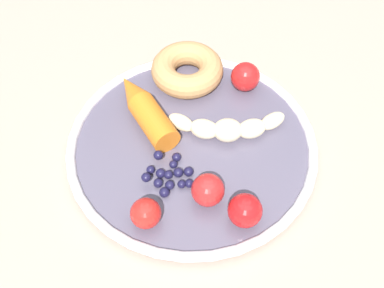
% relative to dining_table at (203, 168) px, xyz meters
% --- Properties ---
extents(dining_table, '(1.26, 0.73, 0.75)m').
position_rel_dining_table_xyz_m(dining_table, '(0.00, 0.00, 0.00)').
color(dining_table, tan).
rests_on(dining_table, ground_plane).
extents(plate, '(0.31, 0.31, 0.02)m').
position_rel_dining_table_xyz_m(plate, '(0.01, 0.04, 0.10)').
color(plate, '#524D5F').
rests_on(plate, dining_table).
extents(banana, '(0.16, 0.06, 0.03)m').
position_rel_dining_table_xyz_m(banana, '(-0.03, 0.02, 0.12)').
color(banana, beige).
rests_on(banana, plate).
extents(carrot_orange, '(0.10, 0.12, 0.04)m').
position_rel_dining_table_xyz_m(carrot_orange, '(0.08, -0.00, 0.12)').
color(carrot_orange, orange).
rests_on(carrot_orange, plate).
extents(donut, '(0.14, 0.14, 0.03)m').
position_rel_dining_table_xyz_m(donut, '(0.03, -0.08, 0.12)').
color(donut, tan).
rests_on(donut, plate).
extents(blueberry_pile, '(0.06, 0.06, 0.02)m').
position_rel_dining_table_xyz_m(blueberry_pile, '(0.04, 0.09, 0.11)').
color(blueberry_pile, '#191638').
rests_on(blueberry_pile, plate).
extents(tomato_near, '(0.03, 0.03, 0.03)m').
position_rel_dining_table_xyz_m(tomato_near, '(0.06, 0.14, 0.12)').
color(tomato_near, red).
rests_on(tomato_near, plate).
extents(tomato_mid, '(0.04, 0.04, 0.04)m').
position_rel_dining_table_xyz_m(tomato_mid, '(-0.05, -0.07, 0.12)').
color(tomato_mid, red).
rests_on(tomato_mid, plate).
extents(tomato_far, '(0.04, 0.04, 0.04)m').
position_rel_dining_table_xyz_m(tomato_far, '(-0.01, 0.11, 0.12)').
color(tomato_far, red).
rests_on(tomato_far, plate).
extents(tomato_extra, '(0.04, 0.04, 0.04)m').
position_rel_dining_table_xyz_m(tomato_extra, '(-0.05, 0.14, 0.12)').
color(tomato_extra, red).
rests_on(tomato_extra, plate).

